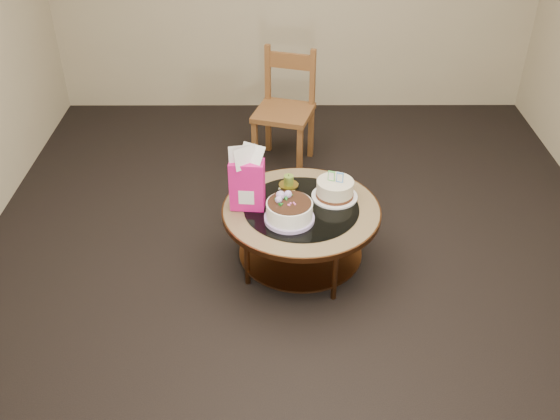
{
  "coord_description": "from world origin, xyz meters",
  "views": [
    {
      "loc": [
        -0.15,
        -3.28,
        2.71
      ],
      "look_at": [
        -0.14,
        0.02,
        0.42
      ],
      "focal_mm": 40.0,
      "sensor_mm": 36.0,
      "label": 1
    }
  ],
  "objects_px": {
    "coffee_table": "(301,218)",
    "gift_bag": "(247,178)",
    "decorated_cake": "(289,212)",
    "dining_chair": "(285,109)",
    "cream_cake": "(335,189)"
  },
  "relations": [
    {
      "from": "coffee_table",
      "to": "gift_bag",
      "type": "height_order",
      "value": "gift_bag"
    },
    {
      "from": "coffee_table",
      "to": "gift_bag",
      "type": "bearing_deg",
      "value": 178.11
    },
    {
      "from": "decorated_cake",
      "to": "dining_chair",
      "type": "bearing_deg",
      "value": 90.42
    },
    {
      "from": "dining_chair",
      "to": "decorated_cake",
      "type": "bearing_deg",
      "value": -73.4
    },
    {
      "from": "gift_bag",
      "to": "dining_chair",
      "type": "relative_size",
      "value": 0.45
    },
    {
      "from": "gift_bag",
      "to": "cream_cake",
      "type": "bearing_deg",
      "value": 15.65
    },
    {
      "from": "gift_bag",
      "to": "dining_chair",
      "type": "distance_m",
      "value": 1.41
    },
    {
      "from": "coffee_table",
      "to": "gift_bag",
      "type": "xyz_separation_m",
      "value": [
        -0.34,
        0.01,
        0.29
      ]
    },
    {
      "from": "cream_cake",
      "to": "gift_bag",
      "type": "distance_m",
      "value": 0.59
    },
    {
      "from": "coffee_table",
      "to": "decorated_cake",
      "type": "relative_size",
      "value": 3.26
    },
    {
      "from": "coffee_table",
      "to": "cream_cake",
      "type": "bearing_deg",
      "value": 28.53
    },
    {
      "from": "coffee_table",
      "to": "decorated_cake",
      "type": "distance_m",
      "value": 0.21
    },
    {
      "from": "gift_bag",
      "to": "dining_chair",
      "type": "xyz_separation_m",
      "value": [
        0.25,
        1.37,
        -0.18
      ]
    },
    {
      "from": "decorated_cake",
      "to": "dining_chair",
      "type": "distance_m",
      "value": 1.52
    },
    {
      "from": "decorated_cake",
      "to": "gift_bag",
      "type": "relative_size",
      "value": 0.73
    }
  ]
}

